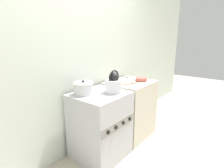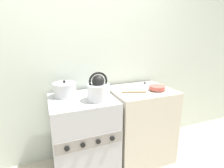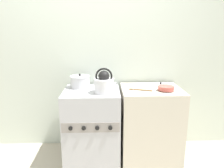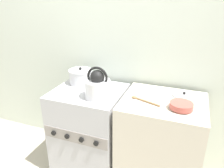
{
  "view_description": "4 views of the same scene",
  "coord_description": "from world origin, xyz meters",
  "px_view_note": "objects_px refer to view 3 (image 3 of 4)",
  "views": [
    {
      "loc": [
        -1.47,
        -1.08,
        1.46
      ],
      "look_at": [
        0.28,
        0.32,
        0.9
      ],
      "focal_mm": 28.0,
      "sensor_mm": 36.0,
      "label": 1
    },
    {
      "loc": [
        -0.32,
        -1.34,
        1.43
      ],
      "look_at": [
        0.31,
        0.26,
        0.96
      ],
      "focal_mm": 28.0,
      "sensor_mm": 36.0,
      "label": 2
    },
    {
      "loc": [
        0.16,
        -2.09,
        1.51
      ],
      "look_at": [
        0.23,
        0.31,
        0.91
      ],
      "focal_mm": 35.0,
      "sensor_mm": 36.0,
      "label": 3
    },
    {
      "loc": [
        0.85,
        -1.34,
        1.66
      ],
      "look_at": [
        0.22,
        0.31,
        0.93
      ],
      "focal_mm": 35.0,
      "sensor_mm": 36.0,
      "label": 4
    }
  ],
  "objects_px": {
    "kettle": "(104,84)",
    "enamel_bowl": "(166,88)",
    "loose_pot_lid": "(161,84)",
    "stove": "(92,125)",
    "cooking_pot": "(80,82)"
  },
  "relations": [
    {
      "from": "cooking_pot",
      "to": "loose_pot_lid",
      "type": "bearing_deg",
      "value": 2.2
    },
    {
      "from": "enamel_bowl",
      "to": "loose_pot_lid",
      "type": "height_order",
      "value": "enamel_bowl"
    },
    {
      "from": "loose_pot_lid",
      "to": "stove",
      "type": "bearing_deg",
      "value": -168.67
    },
    {
      "from": "stove",
      "to": "enamel_bowl",
      "type": "relative_size",
      "value": 4.81
    },
    {
      "from": "kettle",
      "to": "stove",
      "type": "bearing_deg",
      "value": 144.34
    },
    {
      "from": "loose_pot_lid",
      "to": "enamel_bowl",
      "type": "bearing_deg",
      "value": -91.36
    },
    {
      "from": "kettle",
      "to": "enamel_bowl",
      "type": "distance_m",
      "value": 0.68
    },
    {
      "from": "stove",
      "to": "enamel_bowl",
      "type": "xyz_separation_m",
      "value": [
        0.82,
        -0.09,
        0.46
      ]
    },
    {
      "from": "cooking_pot",
      "to": "loose_pot_lid",
      "type": "height_order",
      "value": "cooking_pot"
    },
    {
      "from": "stove",
      "to": "kettle",
      "type": "height_order",
      "value": "kettle"
    },
    {
      "from": "kettle",
      "to": "enamel_bowl",
      "type": "bearing_deg",
      "value": 0.83
    },
    {
      "from": "kettle",
      "to": "loose_pot_lid",
      "type": "relative_size",
      "value": 1.34
    },
    {
      "from": "stove",
      "to": "kettle",
      "type": "bearing_deg",
      "value": -35.66
    },
    {
      "from": "kettle",
      "to": "cooking_pot",
      "type": "distance_m",
      "value": 0.37
    },
    {
      "from": "stove",
      "to": "loose_pot_lid",
      "type": "bearing_deg",
      "value": 11.33
    }
  ]
}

